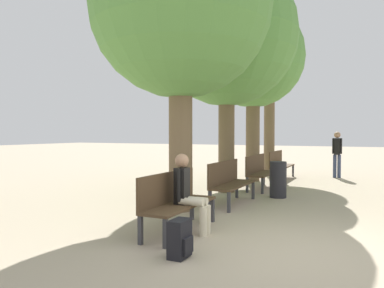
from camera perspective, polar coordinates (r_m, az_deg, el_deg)
name	(u,v)px	position (r m, az deg, el deg)	size (l,w,h in m)	color
ground_plane	(288,252)	(5.33, 14.43, -15.69)	(80.00, 80.00, 0.00)	tan
bench_row_0	(175,198)	(6.09, -2.65, -8.20)	(0.50, 1.78, 0.95)	#4C3823
bench_row_1	(229,180)	(8.38, 5.63, -5.46)	(0.50, 1.78, 0.95)	#4C3823
bench_row_2	(260,170)	(10.79, 10.25, -3.86)	(0.50, 1.78, 0.95)	#4C3823
bench_row_3	(279,163)	(13.24, 13.17, -2.83)	(0.50, 1.78, 0.95)	#4C3823
tree_row_0	(180,9)	(8.01, -1.77, 19.93)	(3.67, 3.67, 5.96)	brown
tree_row_1	(227,36)	(10.37, 5.31, 16.01)	(3.76, 3.76, 6.05)	brown
tree_row_2	(253,58)	(12.63, 9.30, 12.84)	(3.31, 3.31, 5.72)	brown
tree_row_3	(270,54)	(14.81, 11.76, 13.25)	(2.39, 2.39, 5.87)	brown
person_seated	(188,191)	(5.95, -0.57, -7.14)	(0.58, 0.33, 1.26)	beige
backpack	(180,239)	(4.91, -1.83, -14.26)	(0.24, 0.33, 0.49)	black
pedestrian_near	(337,151)	(14.07, 21.24, -1.06)	(0.33, 0.22, 1.62)	#384260
trash_bin	(278,180)	(9.43, 12.98, -5.30)	(0.41, 0.41, 0.88)	#232328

